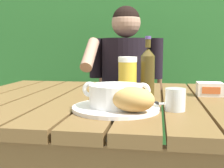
# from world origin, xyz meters

# --- Properties ---
(dining_table) EXTENTS (1.23, 0.97, 0.77)m
(dining_table) POSITION_xyz_m (0.00, 0.00, 0.67)
(dining_table) COLOR brown
(dining_table) RESTS_ON ground_plane
(chair_near_diner) EXTENTS (0.49, 0.43, 0.94)m
(chair_near_diner) POSITION_xyz_m (-0.02, 0.92, 0.48)
(chair_near_diner) COLOR brown
(chair_near_diner) RESTS_ON ground_plane
(person_eating) EXTENTS (0.48, 0.47, 1.23)m
(person_eating) POSITION_xyz_m (-0.03, 0.72, 0.73)
(person_eating) COLOR black
(person_eating) RESTS_ON ground_plane
(serving_plate) EXTENTS (0.28, 0.28, 0.01)m
(serving_plate) POSITION_xyz_m (0.06, -0.23, 0.78)
(serving_plate) COLOR white
(serving_plate) RESTS_ON dining_table
(soup_bowl) EXTENTS (0.22, 0.17, 0.08)m
(soup_bowl) POSITION_xyz_m (0.06, -0.23, 0.82)
(soup_bowl) COLOR white
(soup_bowl) RESTS_ON serving_plate
(bread_roll) EXTENTS (0.15, 0.13, 0.07)m
(bread_roll) POSITION_xyz_m (0.12, -0.30, 0.82)
(bread_roll) COLOR tan
(bread_roll) RESTS_ON serving_plate
(beer_glass) EXTENTS (0.07, 0.07, 0.16)m
(beer_glass) POSITION_xyz_m (0.07, -0.00, 0.85)
(beer_glass) COLOR gold
(beer_glass) RESTS_ON dining_table
(beer_bottle) EXTENTS (0.06, 0.06, 0.24)m
(beer_bottle) POSITION_xyz_m (0.15, 0.03, 0.87)
(beer_bottle) COLOR #443614
(beer_bottle) RESTS_ON dining_table
(water_glass_small) EXTENTS (0.06, 0.06, 0.07)m
(water_glass_small) POSITION_xyz_m (0.24, -0.21, 0.80)
(water_glass_small) COLOR silver
(water_glass_small) RESTS_ON dining_table
(butter_tub) EXTENTS (0.10, 0.08, 0.06)m
(butter_tub) POSITION_xyz_m (0.40, 0.09, 0.80)
(butter_tub) COLOR white
(butter_tub) RESTS_ON dining_table
(table_knife) EXTENTS (0.14, 0.05, 0.01)m
(table_knife) POSITION_xyz_m (0.19, -0.13, 0.77)
(table_knife) COLOR silver
(table_knife) RESTS_ON dining_table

